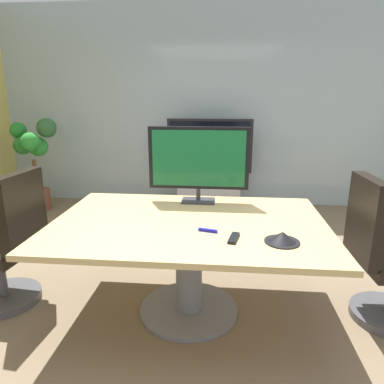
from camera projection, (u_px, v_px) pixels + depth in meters
The scene contains 11 objects.
ground_plane at pixel (195, 301), 2.87m from camera, with size 7.38×7.38×0.00m, color #7A664C.
wall_back_glass_partition at pixel (212, 107), 5.16m from camera, with size 6.38×0.10×2.90m, color #9EB2B7.
conference_table at pixel (189, 243), 2.59m from camera, with size 1.98×1.32×0.75m.
office_chair_left at pixel (8, 251), 2.73m from camera, with size 0.61×0.59×1.09m.
office_chair_right at pixel (384, 263), 2.53m from camera, with size 0.60×0.58×1.09m.
tv_monitor at pixel (199, 160), 2.91m from camera, with size 0.84×0.18×0.64m.
wall_display_unit at pixel (209, 179), 5.10m from camera, with size 1.20×0.36×1.31m.
potted_plant at pixel (35, 157), 4.96m from camera, with size 0.68×0.53×1.32m.
conference_phone at pixel (282, 238), 2.17m from camera, with size 0.22×0.22×0.07m.
remote_control at pixel (234, 238), 2.22m from camera, with size 0.05×0.17×0.02m, color black.
whiteboard_marker at pixel (208, 230), 2.34m from camera, with size 0.13×0.02×0.02m, color #1919A5.
Camera 1 is at (0.21, -2.51, 1.64)m, focal length 32.70 mm.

